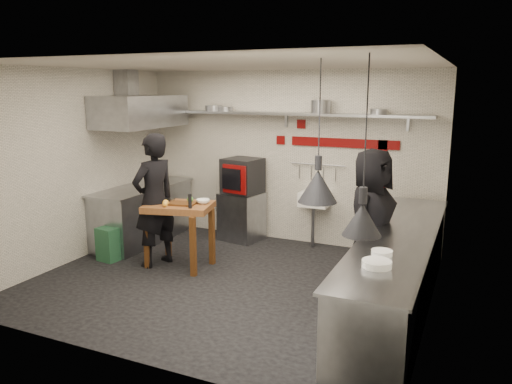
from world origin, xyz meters
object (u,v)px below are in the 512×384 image
at_px(chef_left, 154,200).
at_px(chef_right, 371,223).
at_px(combi_oven, 243,176).
at_px(green_bin, 110,244).
at_px(prep_table, 180,235).
at_px(oven_stand, 242,216).

bearing_deg(chef_left, chef_right, 110.98).
bearing_deg(combi_oven, chef_right, -19.49).
height_order(chef_left, chef_right, chef_left).
bearing_deg(green_bin, prep_table, 10.90).
relative_size(combi_oven, green_bin, 1.16).
bearing_deg(combi_oven, oven_stand, -110.34).
relative_size(prep_table, chef_left, 0.48).
distance_m(oven_stand, chef_right, 2.83).
relative_size(chef_left, chef_right, 1.05).
bearing_deg(prep_table, chef_left, -179.63).
bearing_deg(chef_right, combi_oven, 71.74).
xyz_separation_m(oven_stand, chef_right, (2.42, -1.37, 0.51)).
distance_m(combi_oven, chef_left, 1.74).
bearing_deg(green_bin, chef_right, 5.44).
relative_size(oven_stand, combi_oven, 1.38).
bearing_deg(chef_left, green_bin, -64.31).
bearing_deg(green_bin, oven_stand, 52.18).
height_order(combi_oven, chef_left, chef_left).
height_order(prep_table, chef_right, chef_right).
bearing_deg(chef_right, green_bin, 107.21).
bearing_deg(chef_left, oven_stand, 176.10).
height_order(oven_stand, combi_oven, combi_oven).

